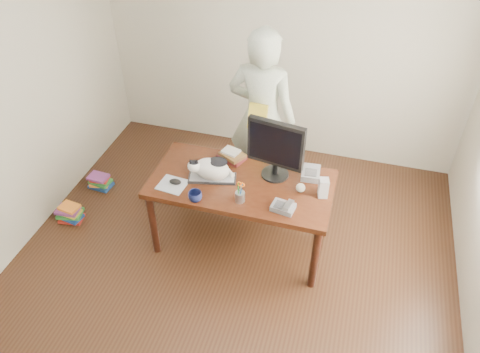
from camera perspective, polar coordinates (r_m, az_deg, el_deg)
name	(u,v)px	position (r m, az deg, el deg)	size (l,w,h in m)	color
room	(218,169)	(3.27, -2.66, 0.86)	(4.50, 4.50, 4.50)	black
desk	(244,189)	(4.24, 0.48, -1.52)	(1.60, 0.80, 0.75)	black
keyboard	(212,178)	(4.12, -3.40, -0.16)	(0.44, 0.25, 0.03)	black
cat	(210,168)	(4.05, -3.65, 1.02)	(0.41, 0.27, 0.23)	white
monitor	(276,147)	(3.97, 4.38, 3.60)	(0.50, 0.28, 0.57)	black
pen_cup	(240,196)	(3.87, 0.01, -2.34)	(0.09, 0.09, 0.21)	#97979C
mousepad	(172,185)	(4.10, -8.24, -0.99)	(0.26, 0.24, 0.01)	#B0B6BD
mouse	(175,182)	(4.09, -7.90, -0.64)	(0.11, 0.08, 0.04)	black
coffee_mug	(195,196)	(3.90, -5.49, -2.42)	(0.12, 0.12, 0.09)	#0D1336
phone	(284,207)	(3.83, 5.34, -3.71)	(0.20, 0.16, 0.08)	slate
speaker	(323,188)	(3.96, 10.13, -1.37)	(0.10, 0.10, 0.17)	#A6A6A8
baseball	(301,188)	(4.00, 7.40, -1.37)	(0.08, 0.08, 0.08)	beige
book_stack	(232,155)	(4.33, -0.98, 2.58)	(0.29, 0.26, 0.09)	#4C1416
calculator	(311,173)	(4.18, 8.62, 0.42)	(0.17, 0.22, 0.06)	slate
person	(262,118)	(4.60, 2.66, 7.10)	(0.68, 0.44, 1.85)	silver
held_book	(258,117)	(4.39, 2.17, 7.31)	(0.18, 0.12, 0.24)	gold
book_pile_a	(70,213)	(5.05, -20.00, -4.23)	(0.27, 0.22, 0.18)	red
book_pile_b	(100,181)	(5.37, -16.69, -0.57)	(0.26, 0.20, 0.15)	navy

